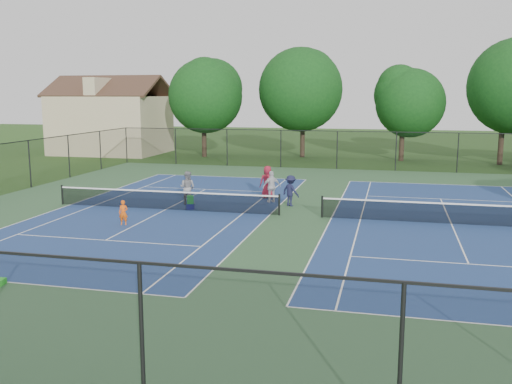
% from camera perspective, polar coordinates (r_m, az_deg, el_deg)
% --- Properties ---
extents(ground, '(140.00, 140.00, 0.00)m').
position_cam_1_polar(ground, '(27.83, 4.46, -2.46)').
color(ground, '#234716').
rests_on(ground, ground).
extents(court_pad, '(36.00, 36.00, 0.01)m').
position_cam_1_polar(court_pad, '(27.83, 4.46, -2.45)').
color(court_pad, '#2D512E').
rests_on(court_pad, ground).
extents(tennis_court_left, '(12.00, 23.83, 1.07)m').
position_cam_1_polar(tennis_court_left, '(29.70, -9.00, -1.58)').
color(tennis_court_left, navy).
rests_on(tennis_court_left, ground).
extents(tennis_court_right, '(12.00, 23.83, 1.07)m').
position_cam_1_polar(tennis_court_right, '(27.63, 18.96, -2.86)').
color(tennis_court_right, navy).
rests_on(tennis_court_right, ground).
extents(perimeter_fence, '(36.08, 36.08, 3.02)m').
position_cam_1_polar(perimeter_fence, '(27.54, 4.50, 0.80)').
color(perimeter_fence, black).
rests_on(perimeter_fence, ground).
extents(tree_back_a, '(6.80, 6.80, 9.15)m').
position_cam_1_polar(tree_back_a, '(53.71, -5.28, 9.95)').
color(tree_back_a, '#2D2116').
rests_on(tree_back_a, ground).
extents(tree_back_b, '(7.60, 7.60, 10.03)m').
position_cam_1_polar(tree_back_b, '(53.51, 4.74, 10.55)').
color(tree_back_b, '#2D2116').
rests_on(tree_back_b, ground).
extents(tree_back_c, '(6.00, 6.00, 8.40)m').
position_cam_1_polar(tree_back_c, '(51.87, 14.55, 9.07)').
color(tree_back_c, '#2D2116').
rests_on(tree_back_c, ground).
extents(tree_back_d, '(7.80, 7.80, 10.37)m').
position_cam_1_polar(tree_back_d, '(51.62, 23.68, 10.05)').
color(tree_back_d, '#2D2116').
rests_on(tree_back_d, ground).
extents(clapboard_house, '(10.80, 8.10, 7.65)m').
position_cam_1_polar(clapboard_house, '(58.65, -14.27, 6.80)').
color(clapboard_house, tan).
rests_on(clapboard_house, ground).
extents(child_player, '(0.46, 0.35, 1.14)m').
position_cam_1_polar(child_player, '(26.56, -13.12, -2.03)').
color(child_player, '#F65A10').
rests_on(child_player, ground).
extents(instructor, '(0.96, 0.79, 1.81)m').
position_cam_1_polar(instructor, '(30.86, -6.87, 0.43)').
color(instructor, gray).
rests_on(instructor, ground).
extents(bystander_a, '(1.09, 0.91, 1.75)m').
position_cam_1_polar(bystander_a, '(31.15, 1.58, 0.53)').
color(bystander_a, silver).
rests_on(bystander_a, ground).
extents(bystander_b, '(1.23, 1.09, 1.65)m').
position_cam_1_polar(bystander_b, '(30.21, 3.48, 0.13)').
color(bystander_b, '#181A36').
rests_on(bystander_b, ground).
extents(bystander_c, '(1.05, 0.87, 1.86)m').
position_cam_1_polar(bystander_c, '(32.50, 1.17, 1.02)').
color(bystander_c, maroon).
rests_on(bystander_c, ground).
extents(ball_crate, '(0.45, 0.41, 0.29)m').
position_cam_1_polar(ball_crate, '(29.63, -6.58, -1.45)').
color(ball_crate, navy).
rests_on(ball_crate, ground).
extents(ball_hopper, '(0.42, 0.38, 0.42)m').
position_cam_1_polar(ball_hopper, '(29.56, -6.60, -0.77)').
color(ball_hopper, green).
rests_on(ball_hopper, ball_crate).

